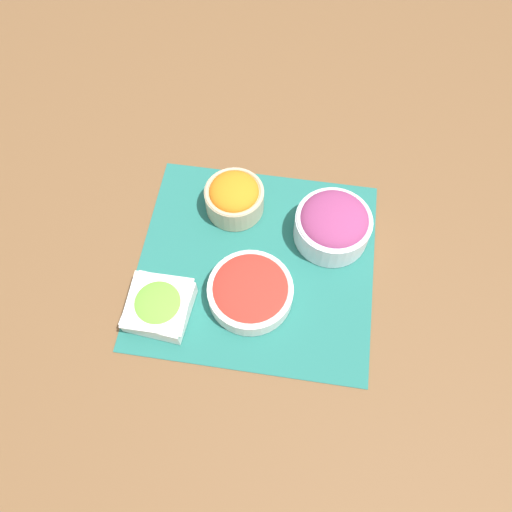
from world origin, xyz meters
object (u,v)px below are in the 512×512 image
at_px(lettuce_bowl, 159,306).
at_px(onion_bowl, 333,224).
at_px(tomato_bowl, 251,291).
at_px(carrot_bowl, 234,196).

xyz_separation_m(lettuce_bowl, onion_bowl, (0.21, -0.31, 0.02)).
relative_size(tomato_bowl, lettuce_bowl, 1.33).
bearing_deg(lettuce_bowl, onion_bowl, -55.08).
height_order(tomato_bowl, carrot_bowl, carrot_bowl).
bearing_deg(carrot_bowl, onion_bowl, -100.71).
bearing_deg(lettuce_bowl, carrot_bowl, -21.70).
distance_m(tomato_bowl, lettuce_bowl, 0.17).
distance_m(lettuce_bowl, onion_bowl, 0.38).
height_order(lettuce_bowl, onion_bowl, onion_bowl).
relative_size(carrot_bowl, onion_bowl, 0.80).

